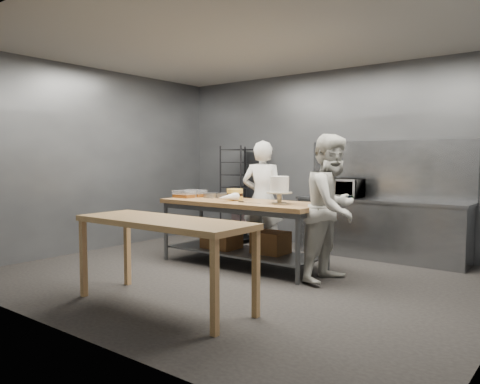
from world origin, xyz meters
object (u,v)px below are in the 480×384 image
at_px(chef_behind, 263,199).
at_px(chef_right, 332,208).
at_px(near_counter, 163,227).
at_px(speed_rack, 243,195).
at_px(microwave, 345,188).
at_px(frosted_cake_stand, 279,186).
at_px(layer_cake, 235,194).
at_px(work_table, 242,225).

xyz_separation_m(chef_behind, chef_right, (1.52, -0.68, 0.01)).
bearing_deg(near_counter, speed_rack, 115.47).
height_order(near_counter, chef_right, chef_right).
height_order(microwave, frosted_cake_stand, frosted_cake_stand).
distance_m(microwave, frosted_cake_stand, 1.74).
bearing_deg(microwave, frosted_cake_stand, -93.75).
xyz_separation_m(speed_rack, layer_cake, (1.04, -1.55, 0.14)).
distance_m(chef_behind, chef_right, 1.67).
height_order(work_table, microwave, microwave).
relative_size(near_counter, layer_cake, 8.61).
relative_size(near_counter, chef_behind, 1.12).
bearing_deg(speed_rack, microwave, 2.31).
height_order(chef_behind, frosted_cake_stand, chef_behind).
bearing_deg(layer_cake, near_counter, -71.83).
bearing_deg(chef_behind, chef_right, 137.35).
relative_size(speed_rack, frosted_cake_stand, 4.80).
bearing_deg(work_table, near_counter, -75.96).
height_order(chef_behind, chef_right, chef_right).
distance_m(near_counter, frosted_cake_stand, 1.95).
bearing_deg(work_table, chef_behind, 100.54).
xyz_separation_m(work_table, frosted_cake_stand, (0.66, -0.05, 0.58)).
relative_size(near_counter, chef_right, 1.10).
height_order(near_counter, microwave, microwave).
xyz_separation_m(near_counter, speed_rack, (-1.70, 3.56, 0.04)).
relative_size(work_table, layer_cake, 10.33).
height_order(work_table, frosted_cake_stand, frosted_cake_stand).
distance_m(chef_right, frosted_cake_stand, 0.78).
bearing_deg(near_counter, work_table, 104.04).
xyz_separation_m(microwave, frosted_cake_stand, (-0.11, -1.73, 0.10)).
bearing_deg(microwave, chef_behind, -132.34).
distance_m(near_counter, chef_behind, 2.73).
xyz_separation_m(work_table, near_counter, (0.49, -1.96, 0.24)).
xyz_separation_m(work_table, chef_behind, (-0.13, 0.70, 0.32)).
bearing_deg(microwave, chef_right, -69.62).
xyz_separation_m(speed_rack, chef_right, (2.60, -1.59, 0.05)).
xyz_separation_m(near_counter, frosted_cake_stand, (0.17, 1.91, 0.34)).
bearing_deg(speed_rack, chef_behind, -40.14).
relative_size(work_table, near_counter, 1.20).
distance_m(chef_behind, frosted_cake_stand, 1.11).
distance_m(speed_rack, microwave, 1.99).
bearing_deg(chef_behind, layer_cake, 67.74).
xyz_separation_m(speed_rack, chef_behind, (1.08, -0.91, 0.04)).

